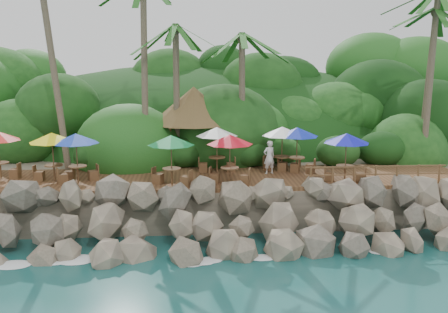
{
  "coord_description": "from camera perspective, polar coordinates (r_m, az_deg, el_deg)",
  "views": [
    {
      "loc": [
        -1.91,
        -19.69,
        8.46
      ],
      "look_at": [
        0.0,
        6.0,
        3.4
      ],
      "focal_mm": 39.57,
      "sensor_mm": 36.0,
      "label": 1
    }
  ],
  "objects": [
    {
      "name": "jungle_hill",
      "position": [
        44.05,
        -1.69,
        0.04
      ],
      "size": [
        44.8,
        28.0,
        15.4
      ],
      "primitive_type": "ellipsoid",
      "color": "#143811",
      "rests_on": "ground"
    },
    {
      "name": "seawall",
      "position": [
        22.96,
        0.75,
        -7.45
      ],
      "size": [
        29.0,
        4.0,
        2.3
      ],
      "primitive_type": null,
      "color": "gray",
      "rests_on": "ground"
    },
    {
      "name": "railing",
      "position": [
        25.74,
        17.12,
        -1.85
      ],
      "size": [
        7.2,
        0.1,
        1.0
      ],
      "color": "brown",
      "rests_on": "terrace"
    },
    {
      "name": "jungle_foliage",
      "position": [
        35.75,
        -1.07,
        -2.57
      ],
      "size": [
        44.0,
        16.0,
        12.0
      ],
      "primitive_type": null,
      "color": "#143811",
      "rests_on": "ground"
    },
    {
      "name": "terrace",
      "position": [
        26.51,
        -0.0,
        -2.55
      ],
      "size": [
        26.0,
        5.0,
        0.2
      ],
      "primitive_type": "cube",
      "color": "brown",
      "rests_on": "land_base"
    },
    {
      "name": "foam_line",
      "position": [
        21.78,
        1.13,
        -11.66
      ],
      "size": [
        25.2,
        0.8,
        0.06
      ],
      "color": "white",
      "rests_on": "ground"
    },
    {
      "name": "palapa",
      "position": [
        29.8,
        -3.51,
        5.96
      ],
      "size": [
        5.25,
        5.25,
        4.6
      ],
      "color": "brown",
      "rests_on": "ground"
    },
    {
      "name": "dining_clusters",
      "position": [
        25.77,
        -4.28,
        2.0
      ],
      "size": [
        20.22,
        5.11,
        2.52
      ],
      "color": "brown",
      "rests_on": "terrace"
    },
    {
      "name": "ground",
      "position": [
        21.51,
        1.21,
        -12.05
      ],
      "size": [
        140.0,
        140.0,
        0.0
      ],
      "primitive_type": "plane",
      "color": "#19514F",
      "rests_on": "ground"
    },
    {
      "name": "palms",
      "position": [
        29.1,
        3.0,
        17.62
      ],
      "size": [
        27.91,
        6.69,
        12.68
      ],
      "color": "brown",
      "rests_on": "ground"
    },
    {
      "name": "land_base",
      "position": [
        36.5,
        -1.16,
        -0.6
      ],
      "size": [
        32.0,
        25.2,
        2.1
      ],
      "primitive_type": "cube",
      "color": "gray",
      "rests_on": "ground"
    },
    {
      "name": "waiter",
      "position": [
        27.08,
        5.23,
        -0.08
      ],
      "size": [
        0.79,
        0.65,
        1.85
      ],
      "primitive_type": "imported",
      "rotation": [
        0.0,
        0.0,
        3.49
      ],
      "color": "white",
      "rests_on": "terrace"
    }
  ]
}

